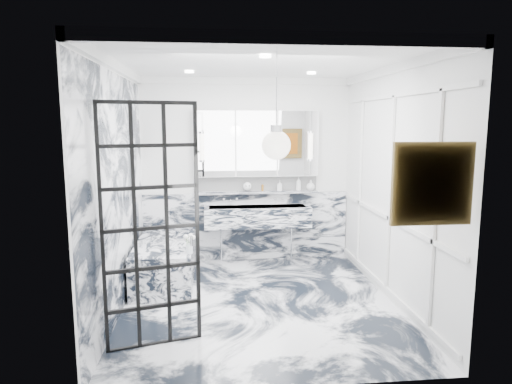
{
  "coord_description": "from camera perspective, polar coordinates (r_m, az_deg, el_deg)",
  "views": [
    {
      "loc": [
        -0.56,
        -5.18,
        2.15
      ],
      "look_at": [
        0.02,
        0.5,
        1.26
      ],
      "focal_mm": 32.0,
      "sensor_mm": 36.0,
      "label": 1
    }
  ],
  "objects": [
    {
      "name": "wall_back",
      "position": [
        7.05,
        -1.25,
        2.69
      ],
      "size": [
        3.6,
        0.0,
        3.6
      ],
      "primitive_type": "plane",
      "rotation": [
        1.57,
        0.0,
        0.0
      ],
      "color": "white",
      "rests_on": "floor"
    },
    {
      "name": "sconce_right",
      "position": [
        6.99,
        6.84,
        5.71
      ],
      "size": [
        0.07,
        0.07,
        0.4
      ],
      "primitive_type": "cylinder",
      "color": "white",
      "rests_on": "mirror_cabinet"
    },
    {
      "name": "mirror_cabinet",
      "position": [
        6.95,
        0.02,
        6.08
      ],
      "size": [
        1.9,
        0.16,
        1.0
      ],
      "primitive_type": "cube",
      "color": "white",
      "rests_on": "wall_back"
    },
    {
      "name": "marble_clad_back",
      "position": [
        7.17,
        -1.21,
        -4.3
      ],
      "size": [
        3.18,
        0.05,
        1.05
      ],
      "primitive_type": "cube",
      "color": "white",
      "rests_on": "floor"
    },
    {
      "name": "ceiling",
      "position": [
        5.25,
        0.33,
        15.92
      ],
      "size": [
        3.6,
        3.6,
        0.0
      ],
      "primitive_type": "plane",
      "rotation": [
        3.14,
        0.0,
        0.0
      ],
      "color": "white",
      "rests_on": "wall_back"
    },
    {
      "name": "soap_bottle_b",
      "position": [
        7.05,
        2.98,
        0.8
      ],
      "size": [
        0.09,
        0.09,
        0.16
      ],
      "primitive_type": "imported",
      "rotation": [
        0.0,
        0.0,
        -0.23
      ],
      "color": "#4C4C51",
      "rests_on": "ledge"
    },
    {
      "name": "pendant_light",
      "position": [
        3.9,
        2.55,
        5.86
      ],
      "size": [
        0.25,
        0.25,
        0.25
      ],
      "primitive_type": "sphere",
      "color": "white",
      "rests_on": "ceiling"
    },
    {
      "name": "amber_bottle",
      "position": [
        7.01,
        0.82,
        0.52
      ],
      "size": [
        0.04,
        0.04,
        0.1
      ],
      "primitive_type": "cylinder",
      "color": "#8C5919",
      "rests_on": "ledge"
    },
    {
      "name": "marble_clad_left",
      "position": [
        5.35,
        -16.83,
        -0.28
      ],
      "size": [
        0.02,
        3.56,
        2.68
      ],
      "primitive_type": "cube",
      "color": "white",
      "rests_on": "floor"
    },
    {
      "name": "floor",
      "position": [
        5.64,
        0.31,
        -13.6
      ],
      "size": [
        3.6,
        3.6,
        0.0
      ],
      "primitive_type": "plane",
      "color": "white",
      "rests_on": "ground"
    },
    {
      "name": "flower_vase",
      "position": [
        5.68,
        -8.33,
        -7.01
      ],
      "size": [
        0.08,
        0.08,
        0.12
      ],
      "primitive_type": "cylinder",
      "color": "silver",
      "rests_on": "bathtub"
    },
    {
      "name": "soap_bottle_a",
      "position": [
        7.09,
        5.34,
        1.02
      ],
      "size": [
        0.08,
        0.08,
        0.21
      ],
      "primitive_type": "imported",
      "rotation": [
        0.0,
        0.0,
        0.04
      ],
      "color": "#8C5919",
      "rests_on": "ledge"
    },
    {
      "name": "wall_right",
      "position": [
        5.67,
        16.63,
        0.83
      ],
      "size": [
        0.0,
        3.6,
        3.6
      ],
      "primitive_type": "plane",
      "rotation": [
        1.57,
        0.0,
        -1.57
      ],
      "color": "white",
      "rests_on": "floor"
    },
    {
      "name": "wall_front",
      "position": [
        3.51,
        3.48,
        -3.53
      ],
      "size": [
        3.6,
        0.0,
        3.6
      ],
      "primitive_type": "plane",
      "rotation": [
        -1.57,
        0.0,
        0.0
      ],
      "color": "white",
      "rests_on": "floor"
    },
    {
      "name": "crittall_door",
      "position": [
        4.39,
        -12.98,
        -4.44
      ],
      "size": [
        0.86,
        0.26,
        2.32
      ],
      "primitive_type": null,
      "rotation": [
        0.0,
        0.0,
        0.26
      ],
      "color": "black",
      "rests_on": "floor"
    },
    {
      "name": "trough_sink",
      "position": [
        6.92,
        0.17,
        -3.03
      ],
      "size": [
        1.6,
        0.45,
        0.3
      ],
      "primitive_type": "cube",
      "color": "silver",
      "rests_on": "wall_back"
    },
    {
      "name": "ledge",
      "position": [
        7.02,
        0.03,
        -0.04
      ],
      "size": [
        1.9,
        0.14,
        0.04
      ],
      "primitive_type": "cube",
      "color": "silver",
      "rests_on": "wall_back"
    },
    {
      "name": "sconce_left",
      "position": [
        6.82,
        -6.79,
        5.63
      ],
      "size": [
        0.07,
        0.07,
        0.4
      ],
      "primitive_type": "cylinder",
      "color": "white",
      "rests_on": "mirror_cabinet"
    },
    {
      "name": "panel_molding",
      "position": [
        5.67,
        16.4,
        -0.17
      ],
      "size": [
        0.03,
        3.4,
        2.3
      ],
      "primitive_type": "cube",
      "color": "white",
      "rests_on": "floor"
    },
    {
      "name": "bathtub",
      "position": [
        6.39,
        -11.23,
        -8.43
      ],
      "size": [
        0.75,
        1.65,
        0.55
      ],
      "primitive_type": "cube",
      "color": "silver",
      "rests_on": "floor"
    },
    {
      "name": "face_pot",
      "position": [
        6.99,
        -1.1,
        0.7
      ],
      "size": [
        0.13,
        0.13,
        0.13
      ],
      "primitive_type": "sphere",
      "color": "white",
      "rests_on": "ledge"
    },
    {
      "name": "artwork",
      "position": [
        3.88,
        21.19,
        0.96
      ],
      "size": [
        0.57,
        0.05,
        0.57
      ],
      "primitive_type": "cube",
      "color": "#BC5E13",
      "rests_on": "wall_front"
    },
    {
      "name": "soap_bottle_c",
      "position": [
        7.14,
        6.84,
        0.87
      ],
      "size": [
        0.14,
        0.14,
        0.17
      ],
      "primitive_type": "imported",
      "rotation": [
        0.0,
        0.0,
        0.07
      ],
      "color": "silver",
      "rests_on": "ledge"
    },
    {
      "name": "wall_left",
      "position": [
        5.34,
        -17.01,
        0.35
      ],
      "size": [
        0.0,
        3.6,
        3.6
      ],
      "primitive_type": "plane",
      "rotation": [
        1.57,
        0.0,
        1.57
      ],
      "color": "white",
      "rests_on": "floor"
    },
    {
      "name": "subway_tile",
      "position": [
        7.07,
        -0.02,
        1.12
      ],
      "size": [
        1.9,
        0.03,
        0.23
      ],
      "primitive_type": "cube",
      "color": "white",
      "rests_on": "wall_back"
    }
  ]
}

